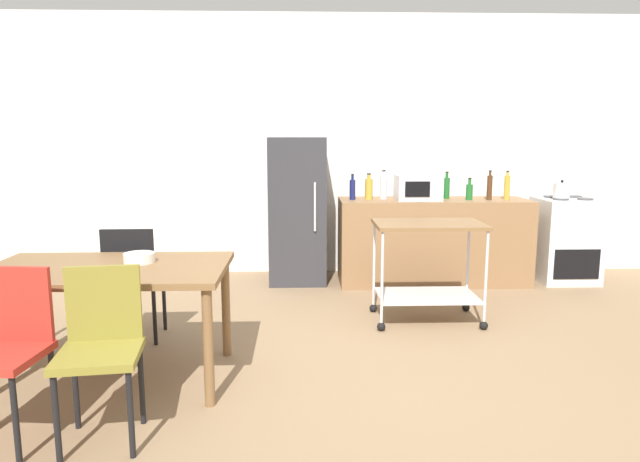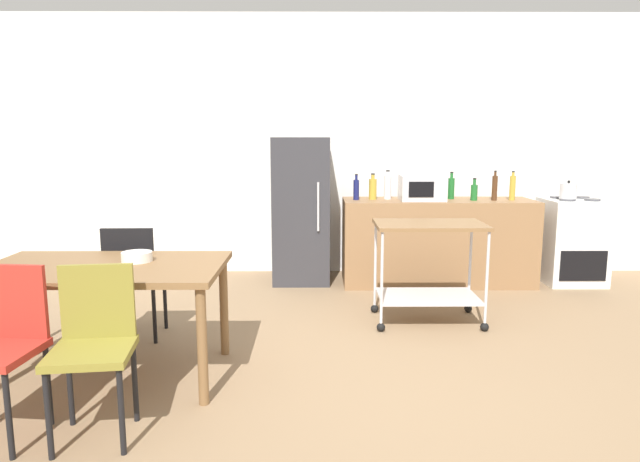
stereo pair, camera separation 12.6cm
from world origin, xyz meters
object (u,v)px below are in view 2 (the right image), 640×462
at_px(chair_black, 134,274).
at_px(bottle_soy_sauce, 373,189).
at_px(bottle_vinegar, 474,192).
at_px(bottle_olive_oil, 512,188).
at_px(fruit_bowl, 137,257).
at_px(bottle_wine, 388,187).
at_px(stove_oven, 572,241).
at_px(kitchen_cart, 429,256).
at_px(chair_olive, 94,339).
at_px(bottle_sparkling_water, 451,188).
at_px(kettle, 568,191).
at_px(chair_red, 1,340).
at_px(refrigerator, 301,210).
at_px(bottle_hot_sauce, 495,188).
at_px(dining_table, 104,277).
at_px(bottle_soda, 356,189).
at_px(microwave, 422,188).

bearing_deg(chair_black, bottle_soy_sauce, -140.40).
height_order(bottle_vinegar, bottle_olive_oil, bottle_olive_oil).
height_order(bottle_olive_oil, fruit_bowl, bottle_olive_oil).
bearing_deg(bottle_wine, stove_oven, -1.14).
bearing_deg(kitchen_cart, chair_olive, -139.02).
relative_size(bottle_sparkling_water, kettle, 1.20).
height_order(chair_olive, chair_red, same).
relative_size(stove_oven, kitchen_cart, 1.01).
bearing_deg(chair_red, bottle_olive_oil, 45.44).
bearing_deg(bottle_vinegar, bottle_soy_sauce, 174.27).
relative_size(refrigerator, bottle_hot_sauce, 5.00).
bearing_deg(bottle_sparkling_water, kitchen_cart, -109.86).
bearing_deg(dining_table, stove_oven, 30.66).
xyz_separation_m(chair_red, stove_oven, (4.37, 3.14, -0.07)).
bearing_deg(bottle_soy_sauce, chair_black, -138.99).
distance_m(kitchen_cart, bottle_soda, 1.47).
bearing_deg(bottle_hot_sauce, dining_table, -143.94).
bearing_deg(bottle_hot_sauce, chair_olive, -134.63).
xyz_separation_m(dining_table, chair_black, (-0.05, 0.71, -0.15)).
bearing_deg(refrigerator, bottle_vinegar, -5.24).
bearing_deg(refrigerator, bottle_sparkling_water, -0.93).
relative_size(dining_table, chair_red, 1.69).
height_order(dining_table, bottle_sparkling_water, bottle_sparkling_water).
distance_m(chair_black, bottle_vinegar, 3.49).
bearing_deg(chair_black, bottle_sparkling_water, -149.43).
bearing_deg(kitchen_cart, fruit_bowl, -154.66).
relative_size(dining_table, bottle_olive_oil, 4.94).
distance_m(kitchen_cart, bottle_wine, 1.44).
bearing_deg(bottle_soda, refrigerator, 170.03).
height_order(chair_red, bottle_wine, bottle_wine).
height_order(dining_table, bottle_soy_sauce, bottle_soy_sauce).
distance_m(stove_oven, kettle, 0.57).
height_order(microwave, bottle_vinegar, microwave).
distance_m(kitchen_cart, bottle_soy_sauce, 1.45).
bearing_deg(kettle, bottle_wine, 175.77).
xyz_separation_m(dining_table, bottle_wine, (2.11, 2.47, 0.36)).
relative_size(kitchen_cart, bottle_sparkling_water, 3.15).
xyz_separation_m(chair_red, bottle_hot_sauce, (3.49, 3.05, 0.52)).
bearing_deg(chair_olive, fruit_bowl, 84.50).
distance_m(bottle_soda, bottle_sparkling_water, 1.02).
height_order(kitchen_cart, bottle_vinegar, bottle_vinegar).
xyz_separation_m(bottle_hot_sauce, kettle, (0.77, -0.01, -0.03)).
relative_size(chair_olive, fruit_bowl, 4.52).
xyz_separation_m(refrigerator, kettle, (2.78, -0.18, 0.23)).
distance_m(dining_table, fruit_bowl, 0.24).
bearing_deg(fruit_bowl, dining_table, -149.16).
relative_size(chair_red, bottle_olive_oil, 2.93).
relative_size(dining_table, chair_black, 1.69).
height_order(bottle_soy_sauce, bottle_sparkling_water, bottle_sparkling_water).
height_order(chair_olive, kettle, kettle).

